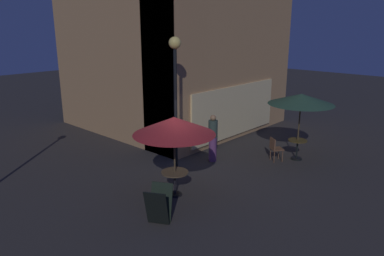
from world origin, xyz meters
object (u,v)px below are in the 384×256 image
(cafe_table_1, at_px, (175,178))
(cafe_chair_0, at_px, (275,147))
(patio_umbrella_1, at_px, (174,126))
(cafe_table_0, at_px, (297,146))
(menu_sandwich_board, at_px, (159,205))
(patron_standing_0, at_px, (213,138))
(street_lamp_near_corner, at_px, (175,76))
(patio_umbrella_0, at_px, (301,99))

(cafe_table_1, height_order, cafe_chair_0, cafe_chair_0)
(patio_umbrella_1, bearing_deg, cafe_table_0, -13.07)
(menu_sandwich_board, xyz_separation_m, patio_umbrella_1, (1.35, 0.80, 1.58))
(cafe_table_0, xyz_separation_m, patron_standing_0, (-2.19, 2.14, 0.35))
(patio_umbrella_1, bearing_deg, cafe_chair_0, -8.85)
(cafe_table_0, bearing_deg, cafe_chair_0, 145.31)
(menu_sandwich_board, xyz_separation_m, cafe_table_1, (1.35, 0.80, 0.05))
(street_lamp_near_corner, height_order, cafe_chair_0, street_lamp_near_corner)
(cafe_table_0, bearing_deg, street_lamp_near_corner, 151.93)
(cafe_table_1, relative_size, patio_umbrella_0, 0.32)
(street_lamp_near_corner, xyz_separation_m, menu_sandwich_board, (-2.37, -1.77, -2.73))
(cafe_table_1, height_order, patio_umbrella_0, patio_umbrella_0)
(patio_umbrella_1, bearing_deg, street_lamp_near_corner, 43.37)
(patron_standing_0, bearing_deg, menu_sandwich_board, -143.83)
(cafe_table_0, relative_size, cafe_table_1, 0.95)
(patio_umbrella_1, bearing_deg, cafe_table_1, -90.00)
(cafe_chair_0, bearing_deg, patio_umbrella_1, -154.16)
(menu_sandwich_board, height_order, patron_standing_0, patron_standing_0)
(patio_umbrella_1, distance_m, cafe_chair_0, 4.64)
(patio_umbrella_1, relative_size, patron_standing_0, 1.36)
(street_lamp_near_corner, bearing_deg, patron_standing_0, 0.02)
(patio_umbrella_1, height_order, cafe_chair_0, patio_umbrella_1)
(menu_sandwich_board, bearing_deg, cafe_chair_0, -27.53)
(cafe_table_1, height_order, patron_standing_0, patron_standing_0)
(street_lamp_near_corner, bearing_deg, patio_umbrella_1, -136.63)
(cafe_table_0, xyz_separation_m, patio_umbrella_0, (0.00, -0.00, 1.70))
(cafe_table_1, xyz_separation_m, patron_standing_0, (2.86, 0.97, 0.32))
(street_lamp_near_corner, height_order, patio_umbrella_0, street_lamp_near_corner)
(cafe_table_1, bearing_deg, patron_standing_0, 18.77)
(cafe_chair_0, relative_size, patron_standing_0, 0.51)
(street_lamp_near_corner, height_order, cafe_table_1, street_lamp_near_corner)
(patio_umbrella_0, xyz_separation_m, patio_umbrella_1, (-5.04, 1.17, -0.16))
(menu_sandwich_board, bearing_deg, patio_umbrella_0, -32.13)
(cafe_table_0, xyz_separation_m, patio_umbrella_1, (-5.04, 1.17, 1.55))
(patio_umbrella_0, relative_size, cafe_chair_0, 2.80)
(menu_sandwich_board, relative_size, cafe_table_0, 1.28)
(cafe_table_0, xyz_separation_m, cafe_chair_0, (-0.72, 0.50, 0.01))
(cafe_chair_0, bearing_deg, patron_standing_0, 166.43)
(street_lamp_near_corner, bearing_deg, patio_umbrella_0, -28.07)
(cafe_table_1, xyz_separation_m, cafe_chair_0, (4.33, -0.67, -0.01))
(patron_standing_0, bearing_deg, cafe_table_1, -147.95)
(cafe_table_0, height_order, patron_standing_0, patron_standing_0)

